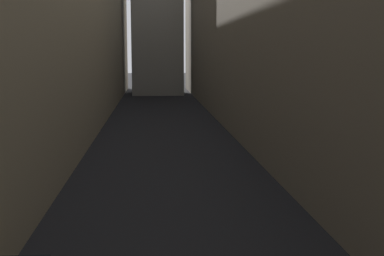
# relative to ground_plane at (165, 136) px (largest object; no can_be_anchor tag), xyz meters

# --- Properties ---
(ground_plane) EXTENTS (264.00, 264.00, 0.00)m
(ground_plane) POSITION_rel_ground_plane_xyz_m (0.00, 0.00, 0.00)
(ground_plane) COLOR black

